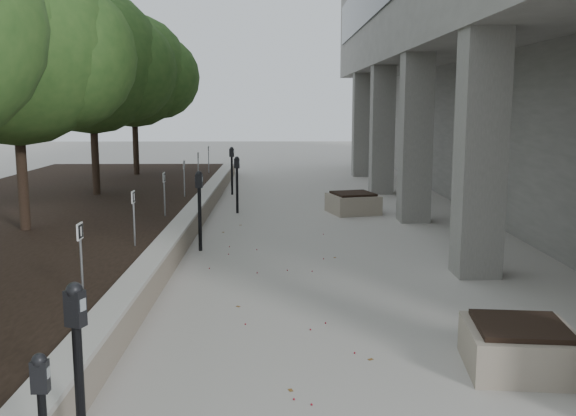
{
  "coord_description": "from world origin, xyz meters",
  "views": [
    {
      "loc": [
        0.13,
        -4.43,
        2.82
      ],
      "look_at": [
        0.3,
        7.07,
        0.96
      ],
      "focal_mm": 40.32,
      "sensor_mm": 36.0,
      "label": 1
    }
  ],
  "objects": [
    {
      "name": "retaining_wall",
      "position": [
        -1.82,
        9.0,
        0.25
      ],
      "size": [
        0.39,
        26.0,
        0.5
      ],
      "primitive_type": null,
      "color": "#A1927F",
      "rests_on": "ground"
    },
    {
      "name": "planting_bed",
      "position": [
        -5.5,
        9.0,
        0.2
      ],
      "size": [
        7.0,
        26.0,
        0.4
      ],
      "primitive_type": "cube",
      "color": "black",
      "rests_on": "ground"
    },
    {
      "name": "crabapple_tree_3",
      "position": [
        -4.8,
        8.0,
        3.12
      ],
      "size": [
        4.6,
        4.0,
        5.44
      ],
      "primitive_type": null,
      "color": "#2C521F",
      "rests_on": "planting_bed"
    },
    {
      "name": "crabapple_tree_4",
      "position": [
        -4.8,
        13.0,
        3.12
      ],
      "size": [
        4.6,
        4.0,
        5.44
      ],
      "primitive_type": null,
      "color": "#2C521F",
      "rests_on": "planting_bed"
    },
    {
      "name": "crabapple_tree_5",
      "position": [
        -4.8,
        18.0,
        3.12
      ],
      "size": [
        4.6,
        4.0,
        5.44
      ],
      "primitive_type": null,
      "color": "#2C521F",
      "rests_on": "planting_bed"
    },
    {
      "name": "parking_sign_3",
      "position": [
        -2.35,
        3.5,
        0.88
      ],
      "size": [
        0.04,
        0.22,
        0.96
      ],
      "primitive_type": null,
      "color": "black",
      "rests_on": "planting_bed"
    },
    {
      "name": "parking_sign_4",
      "position": [
        -2.35,
        6.5,
        0.88
      ],
      "size": [
        0.04,
        0.22,
        0.96
      ],
      "primitive_type": null,
      "color": "black",
      "rests_on": "planting_bed"
    },
    {
      "name": "parking_sign_5",
      "position": [
        -2.35,
        9.5,
        0.88
      ],
      "size": [
        0.04,
        0.22,
        0.96
      ],
      "primitive_type": null,
      "color": "black",
      "rests_on": "planting_bed"
    },
    {
      "name": "parking_sign_6",
      "position": [
        -2.35,
        12.5,
        0.88
      ],
      "size": [
        0.04,
        0.22,
        0.96
      ],
      "primitive_type": null,
      "color": "black",
      "rests_on": "planting_bed"
    },
    {
      "name": "parking_sign_7",
      "position": [
        -2.35,
        15.5,
        0.88
      ],
      "size": [
        0.04,
        0.22,
        0.96
      ],
      "primitive_type": null,
      "color": "black",
      "rests_on": "planting_bed"
    },
    {
      "name": "parking_sign_8",
      "position": [
        -2.35,
        18.5,
        0.88
      ],
      "size": [
        0.04,
        0.22,
        0.96
      ],
      "primitive_type": null,
      "color": "black",
      "rests_on": "planting_bed"
    },
    {
      "name": "parking_meter_2",
      "position": [
        -1.33,
        0.04,
        0.78
      ],
      "size": [
        0.18,
        0.16,
        1.57
      ],
      "primitive_type": null,
      "rotation": [
        0.0,
        0.0,
        -0.37
      ],
      "color": "black",
      "rests_on": "ground"
    },
    {
      "name": "parking_meter_3",
      "position": [
        -1.39,
        7.86,
        0.78
      ],
      "size": [
        0.16,
        0.13,
        1.56
      ],
      "primitive_type": null,
      "rotation": [
        0.0,
        0.0,
        -0.11
      ],
      "color": "black",
      "rests_on": "ground"
    },
    {
      "name": "parking_meter_4",
      "position": [
        -0.95,
        12.24,
        0.74
      ],
      "size": [
        0.17,
        0.14,
        1.48
      ],
      "primitive_type": null,
      "rotation": [
        0.0,
        0.0,
        -0.24
      ],
      "color": "black",
      "rests_on": "ground"
    },
    {
      "name": "parking_meter_5",
      "position": [
        -1.33,
        15.71,
        0.75
      ],
      "size": [
        0.18,
        0.15,
        1.5
      ],
      "primitive_type": null,
      "rotation": [
        0.0,
        0.0,
        -0.38
      ],
      "color": "black",
      "rests_on": "ground"
    },
    {
      "name": "planter_front",
      "position": [
        2.69,
        2.1,
        0.26
      ],
      "size": [
        1.22,
        1.22,
        0.52
      ],
      "primitive_type": null,
      "rotation": [
        0.0,
        0.0,
        -0.11
      ],
      "color": "#A1927F",
      "rests_on": "ground"
    },
    {
      "name": "planter_back",
      "position": [
        2.07,
        12.19,
        0.27
      ],
      "size": [
        1.43,
        1.43,
        0.54
      ],
      "primitive_type": null,
      "rotation": [
        0.0,
        0.0,
        0.27
      ],
      "color": "#A1927F",
      "rests_on": "ground"
    },
    {
      "name": "berry_scatter",
      "position": [
        -0.1,
        5.0,
        0.01
      ],
      "size": [
        3.3,
        14.1,
        0.02
      ],
      "primitive_type": null,
      "color": "maroon",
      "rests_on": "ground"
    }
  ]
}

